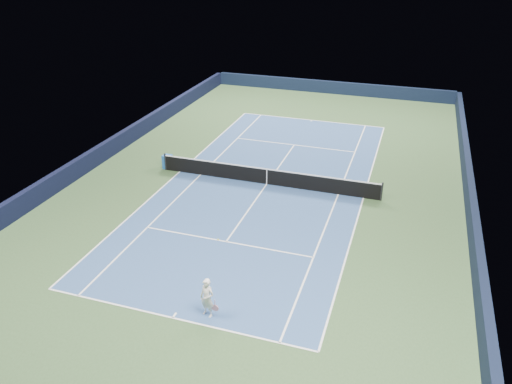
% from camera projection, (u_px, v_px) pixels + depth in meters
% --- Properties ---
extents(ground, '(40.00, 40.00, 0.00)m').
position_uv_depth(ground, '(267.00, 184.00, 28.52)').
color(ground, '#304A28').
rests_on(ground, ground).
extents(wall_far, '(22.00, 0.35, 1.10)m').
position_uv_depth(wall_far, '(331.00, 87.00, 45.06)').
color(wall_far, black).
rests_on(wall_far, ground).
extents(wall_right, '(0.35, 40.00, 1.10)m').
position_uv_depth(wall_right, '(471.00, 204.00, 25.26)').
color(wall_right, black).
rests_on(wall_right, ground).
extents(wall_left, '(0.35, 40.00, 1.10)m').
position_uv_depth(wall_left, '(102.00, 153.00, 31.27)').
color(wall_left, black).
rests_on(wall_left, ground).
extents(court_surface, '(10.97, 23.77, 0.01)m').
position_uv_depth(court_surface, '(267.00, 184.00, 28.52)').
color(court_surface, navy).
rests_on(court_surface, ground).
extents(baseline_far, '(10.97, 0.08, 0.00)m').
position_uv_depth(baseline_far, '(312.00, 120.00, 38.58)').
color(baseline_far, white).
rests_on(baseline_far, ground).
extents(baseline_near, '(10.97, 0.08, 0.00)m').
position_uv_depth(baseline_near, '(173.00, 318.00, 18.45)').
color(baseline_near, white).
rests_on(baseline_near, ground).
extents(sideline_doubles_right, '(0.08, 23.77, 0.00)m').
position_uv_depth(sideline_doubles_right, '(363.00, 198.00, 26.99)').
color(sideline_doubles_right, white).
rests_on(sideline_doubles_right, ground).
extents(sideline_doubles_left, '(0.08, 23.77, 0.00)m').
position_uv_depth(sideline_doubles_left, '(180.00, 172.00, 30.04)').
color(sideline_doubles_left, white).
rests_on(sideline_doubles_left, ground).
extents(sideline_singles_right, '(0.08, 23.77, 0.00)m').
position_uv_depth(sideline_singles_right, '(338.00, 194.00, 27.37)').
color(sideline_singles_right, white).
rests_on(sideline_singles_right, ground).
extents(sideline_singles_left, '(0.08, 23.77, 0.00)m').
position_uv_depth(sideline_singles_left, '(201.00, 175.00, 29.66)').
color(sideline_singles_left, white).
rests_on(sideline_singles_left, ground).
extents(service_line_far, '(8.23, 0.08, 0.00)m').
position_uv_depth(service_line_far, '(294.00, 145.00, 33.93)').
color(service_line_far, white).
rests_on(service_line_far, ground).
extents(service_line_near, '(8.23, 0.08, 0.00)m').
position_uv_depth(service_line_near, '(226.00, 242.00, 23.09)').
color(service_line_near, white).
rests_on(service_line_near, ground).
extents(center_service_line, '(0.08, 12.80, 0.00)m').
position_uv_depth(center_service_line, '(267.00, 184.00, 28.51)').
color(center_service_line, white).
rests_on(center_service_line, ground).
extents(center_mark_far, '(0.08, 0.30, 0.00)m').
position_uv_depth(center_mark_far, '(311.00, 121.00, 38.45)').
color(center_mark_far, white).
rests_on(center_mark_far, ground).
extents(center_mark_near, '(0.08, 0.30, 0.00)m').
position_uv_depth(center_mark_near, '(174.00, 315.00, 18.57)').
color(center_mark_near, white).
rests_on(center_mark_near, ground).
extents(tennis_net, '(12.90, 0.10, 1.07)m').
position_uv_depth(tennis_net, '(267.00, 176.00, 28.29)').
color(tennis_net, black).
rests_on(tennis_net, ground).
extents(sponsor_cube, '(0.59, 0.48, 0.85)m').
position_uv_depth(sponsor_cube, '(168.00, 162.00, 30.32)').
color(sponsor_cube, '#1C56A8').
rests_on(sponsor_cube, ground).
extents(tennis_player, '(0.79, 1.29, 2.77)m').
position_uv_depth(tennis_player, '(207.00, 298.00, 18.24)').
color(tennis_player, white).
rests_on(tennis_player, ground).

